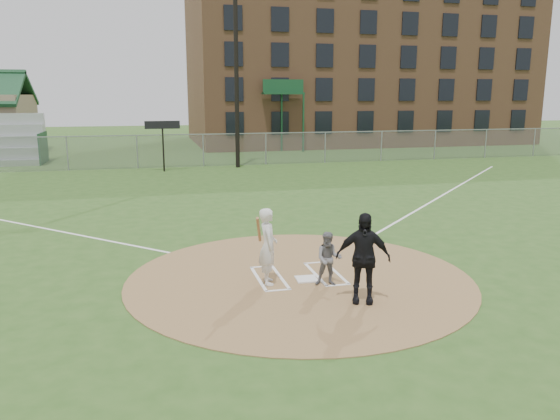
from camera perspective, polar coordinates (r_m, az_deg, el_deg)
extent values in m
plane|color=#2D511B|center=(13.46, 2.06, -7.15)|extent=(140.00, 140.00, 0.00)
cylinder|color=#977347|center=(13.46, 2.06, -7.10)|extent=(8.40, 8.40, 0.02)
cube|color=white|center=(13.31, 2.78, -7.22)|extent=(0.54, 0.54, 0.03)
cube|color=white|center=(25.03, 16.39, 1.35)|extent=(17.04, 17.04, 0.01)
imported|color=slate|center=(12.79, 5.11, -5.11)|extent=(0.73, 0.64, 1.28)
imported|color=black|center=(11.78, 8.66, -4.95)|extent=(1.25, 0.87, 1.97)
cube|color=white|center=(13.37, -2.28, -7.17)|extent=(0.08, 1.80, 0.01)
cube|color=white|center=(13.48, 0.03, -7.00)|extent=(0.08, 1.80, 0.01)
cube|color=white|center=(14.26, -1.91, -5.94)|extent=(0.62, 0.08, 0.01)
cube|color=white|center=(12.60, -0.18, -8.38)|extent=(0.62, 0.08, 0.01)
cube|color=white|center=(13.88, 5.88, -6.49)|extent=(0.08, 1.80, 0.01)
cube|color=white|center=(13.71, 3.71, -6.69)|extent=(0.08, 1.80, 0.01)
cube|color=white|center=(14.61, 3.65, -5.51)|extent=(0.62, 0.08, 0.01)
cube|color=white|center=(12.99, 6.06, -7.81)|extent=(0.62, 0.08, 0.01)
imported|color=silver|center=(12.79, -1.26, -3.81)|extent=(0.50, 0.70, 1.82)
cylinder|color=#97623C|center=(12.21, -2.23, -2.05)|extent=(0.25, 0.59, 0.70)
cube|color=slate|center=(34.57, -8.01, 6.20)|extent=(56.00, 0.03, 2.00)
cube|color=gray|center=(34.49, -8.06, 7.85)|extent=(56.00, 0.06, 0.06)
cube|color=gray|center=(34.57, -8.01, 6.20)|extent=(56.08, 0.08, 2.00)
cube|color=#194728|center=(39.12, -23.49, 5.99)|extent=(0.08, 3.20, 2.00)
cube|color=#8D5B3C|center=(53.97, 7.62, 15.15)|extent=(30.00, 16.00, 15.00)
cube|color=black|center=(46.52, 11.24, 15.44)|extent=(26.60, 0.10, 12.20)
cube|color=#194728|center=(42.87, 0.33, 12.09)|extent=(3.20, 1.00, 0.15)
cube|color=#194728|center=(43.41, 0.17, 9.12)|extent=(0.12, 0.12, 4.50)
cube|color=#194728|center=(42.89, 2.45, 9.08)|extent=(0.12, 0.12, 4.50)
cube|color=#194728|center=(42.88, 0.34, 12.83)|extent=(3.20, 0.08, 1.00)
cylinder|color=black|center=(33.72, -4.59, 14.64)|extent=(0.26, 0.26, 12.00)
cylinder|color=black|center=(32.59, -12.10, 6.24)|extent=(0.10, 0.10, 2.60)
cube|color=black|center=(32.49, -12.20, 8.69)|extent=(2.00, 0.10, 0.45)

